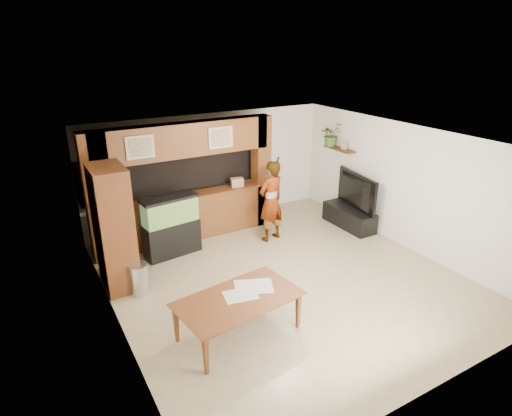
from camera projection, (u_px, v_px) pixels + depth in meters
floor at (283, 278)px, 8.03m from camera, size 6.50×6.50×0.00m
ceiling at (287, 141)px, 7.07m from camera, size 6.50×6.50×0.00m
wall_back at (210, 168)px, 10.17m from camera, size 6.00×0.00×6.00m
wall_left at (111, 253)px, 6.16m from camera, size 0.00×6.50×6.50m
wall_right at (405, 186)px, 8.94m from camera, size 0.00×6.50×6.50m
partition at (181, 181)px, 9.23m from camera, size 4.20×0.99×2.60m
wall_clock at (95, 194)px, 6.76m from camera, size 0.05×0.25×0.25m
wall_shelf at (339, 149)px, 10.29m from camera, size 0.25×0.90×0.04m
pantry_cabinet at (114, 229)px, 7.41m from camera, size 0.56×0.91×2.23m
trash_can at (140, 279)px, 7.43m from camera, size 0.31×0.31×0.57m
aquarium at (171, 227)px, 8.69m from camera, size 1.14×0.43×1.26m
tv_stand at (349, 217)px, 10.14m from camera, size 0.51×1.38×0.46m
television at (351, 191)px, 9.90m from camera, size 0.41×1.47×0.84m
photo_frame at (344, 145)px, 10.12m from camera, size 0.04×0.15×0.20m
potted_plant at (331, 134)px, 10.41m from camera, size 0.59×0.54×0.56m
person at (271, 201)px, 9.24m from camera, size 0.74×0.57×1.81m
microphone at (278, 160)px, 8.78m from camera, size 0.04×0.10×0.16m
dining_table at (240, 317)px, 6.36m from camera, size 1.94×1.24×0.64m
newspaper_a at (241, 295)px, 6.33m from camera, size 0.55×0.44×0.01m
newspaper_b at (254, 286)px, 6.55m from camera, size 0.70×0.62×0.01m
counter_box at (237, 182)px, 9.73m from camera, size 0.31×0.25×0.19m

